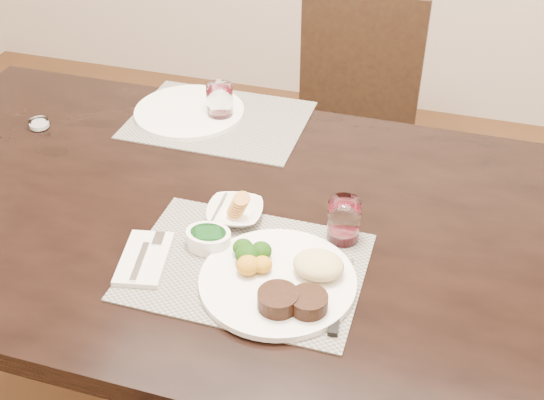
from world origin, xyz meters
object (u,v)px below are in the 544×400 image
(dinner_plate, at_px, (284,280))
(cracker_bowl, at_px, (235,212))
(steak_knife, at_px, (338,308))
(chair_far, at_px, (351,116))
(far_plate, at_px, (189,112))
(wine_glass_near, at_px, (344,222))

(dinner_plate, distance_m, cracker_bowl, 0.24)
(dinner_plate, xyz_separation_m, steak_knife, (0.11, -0.03, -0.01))
(chair_far, height_order, far_plate, chair_far)
(cracker_bowl, distance_m, wine_glass_near, 0.24)
(wine_glass_near, bearing_deg, far_plate, 141.93)
(chair_far, bearing_deg, cracker_bowl, -94.59)
(chair_far, xyz_separation_m, steak_knife, (0.20, -1.16, 0.26))
(dinner_plate, bearing_deg, far_plate, 137.79)
(far_plate, bearing_deg, dinner_plate, -52.91)
(chair_far, xyz_separation_m, wine_glass_near, (0.16, -0.96, 0.29))
(dinner_plate, distance_m, far_plate, 0.72)
(cracker_bowl, bearing_deg, steak_knife, -36.75)
(dinner_plate, bearing_deg, chair_far, 104.92)
(dinner_plate, xyz_separation_m, far_plate, (-0.43, 0.57, -0.01))
(dinner_plate, height_order, cracker_bowl, same)
(dinner_plate, height_order, far_plate, dinner_plate)
(chair_far, height_order, steak_knife, chair_far)
(dinner_plate, distance_m, steak_knife, 0.12)
(steak_knife, distance_m, wine_glass_near, 0.21)
(chair_far, bearing_deg, steak_knife, -80.45)
(cracker_bowl, relative_size, wine_glass_near, 1.46)
(cracker_bowl, bearing_deg, far_plate, 124.28)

